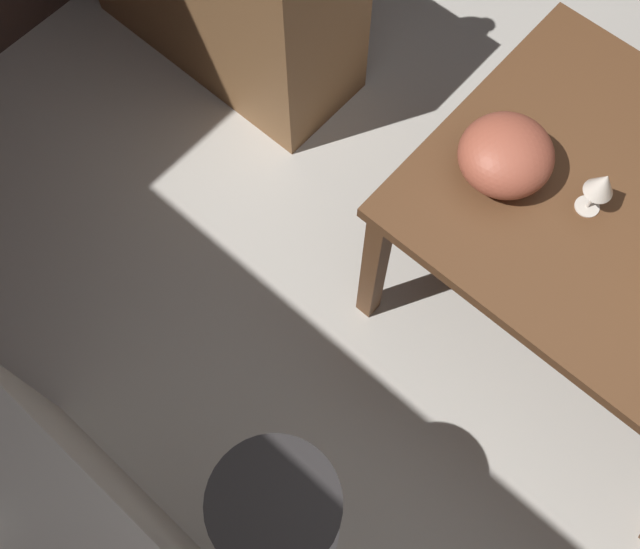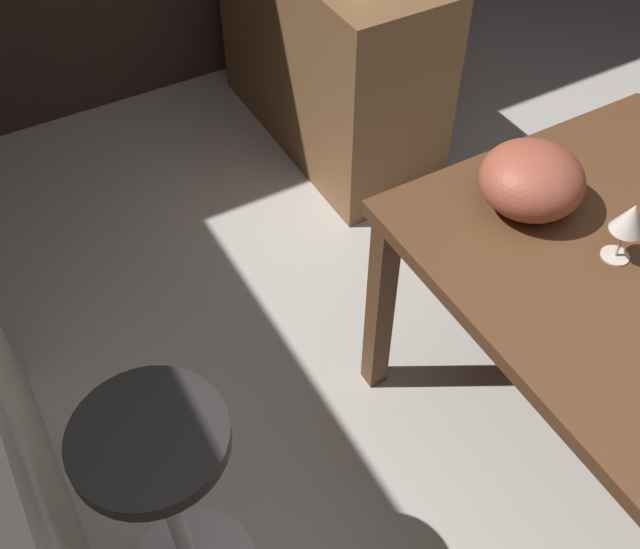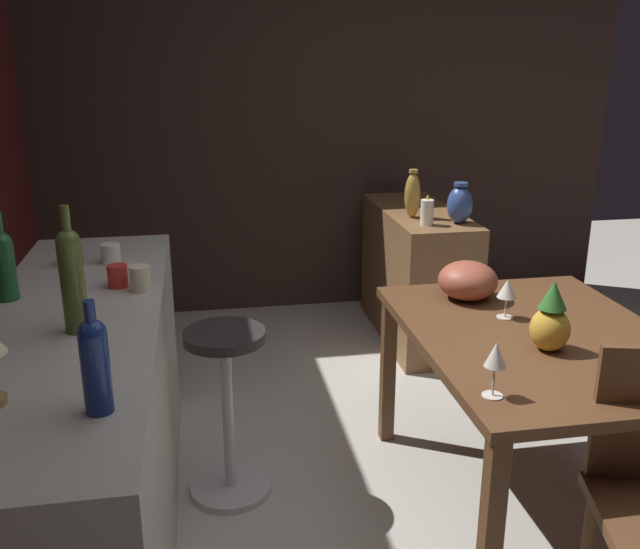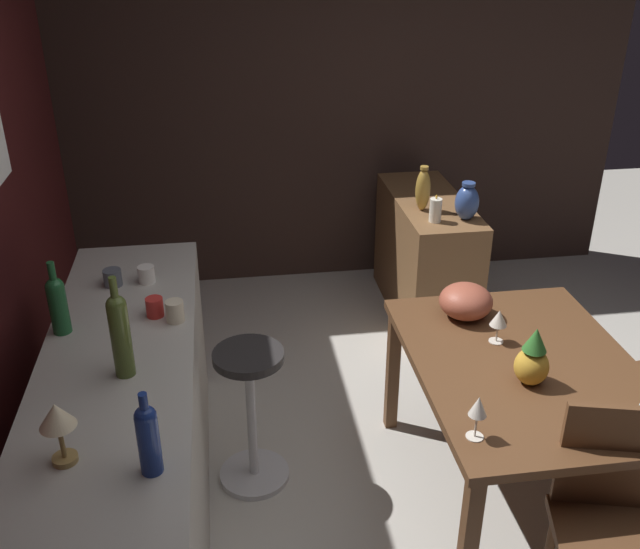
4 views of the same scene
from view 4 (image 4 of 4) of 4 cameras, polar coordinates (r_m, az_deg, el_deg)
The scene contains 22 objects.
ground_plane at distance 3.49m, azimuth 11.34°, elevation -18.00°, with size 9.00×9.00×0.00m, color #B7B2A8.
wall_side_right at distance 5.03m, azimuth -0.19°, elevation 13.78°, with size 0.10×4.40×2.60m, color #33231E.
dining_table at distance 3.20m, azimuth 16.07°, elevation -8.13°, with size 1.27×0.94×0.74m.
kitchen_counter at distance 3.16m, azimuth -15.05°, elevation -13.10°, with size 2.10×0.60×0.90m, color #B2ADA3.
sideboard_cabinet at distance 4.77m, azimuth 8.49°, elevation 1.41°, with size 1.10×0.44×0.82m, color brown.
chair_near_window at distance 2.87m, azimuth 22.38°, elevation -17.78°, with size 0.49×0.49×0.92m.
bar_stool at distance 3.35m, azimuth -5.55°, elevation -11.07°, with size 0.34×0.34×0.72m.
wine_glass_left at distance 3.21m, azimuth 14.21°, elevation -3.49°, with size 0.08×0.08×0.16m.
wine_glass_center at distance 2.62m, azimuth 12.62°, elevation -10.44°, with size 0.07×0.07×0.18m.
pineapple_centerpiece at distance 2.98m, azimuth 16.74°, elevation -6.62°, with size 0.14×0.14×0.26m.
fruit_bowl at distance 3.39m, azimuth 11.66°, elevation -2.12°, with size 0.25×0.25×0.16m, color #9E4C38.
wine_bottle_olive at distance 2.68m, azimuth -15.81°, elevation -4.47°, with size 0.07×0.07×0.41m.
wine_bottle_cobalt at distance 2.25m, azimuth -13.68°, elevation -12.54°, with size 0.07×0.07×0.29m.
wine_bottle_green at distance 3.06m, azimuth -20.38°, elevation -2.11°, with size 0.08×0.08×0.32m.
cup_slate at distance 3.42m, azimuth -16.36°, elevation -0.22°, with size 0.12×0.08×0.08m.
cup_red at distance 3.11m, azimuth -13.17°, elevation -2.55°, with size 0.11×0.07×0.08m.
cup_cream at distance 3.05m, azimuth -11.61°, elevation -2.89°, with size 0.11×0.08×0.09m.
cup_white at distance 3.41m, azimuth -13.81°, elevation 0.03°, with size 0.11×0.08×0.08m.
counter_lamp at distance 2.34m, azimuth -20.40°, elevation -10.97°, with size 0.11×0.11×0.22m.
pillar_candle_tall at distance 4.24m, azimuth 9.28°, elevation 5.14°, with size 0.07×0.07×0.17m.
vase_brass at distance 4.38m, azimuth 8.29°, elevation 6.79°, with size 0.09×0.09×0.28m.
vase_ceramic_blue at distance 4.29m, azimuth 11.75°, elevation 5.73°, with size 0.14×0.14×0.23m.
Camera 4 is at (-2.30, 1.00, 2.43)m, focal length 39.74 mm.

